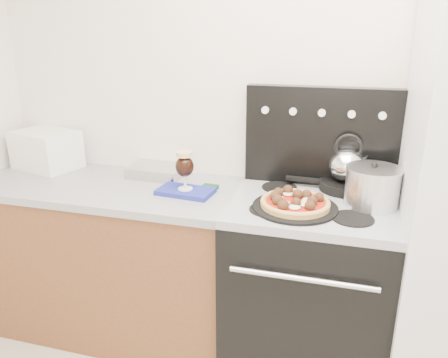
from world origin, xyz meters
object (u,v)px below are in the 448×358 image
(stove_body, at_px, (306,290))
(tea_kettle, at_px, (347,162))
(beer_glass, at_px, (185,170))
(toaster_oven, at_px, (47,150))
(stock_pot, at_px, (372,188))
(pizza, at_px, (295,201))
(base_cabinet, at_px, (112,260))
(oven_mitt, at_px, (185,191))
(skillet, at_px, (345,186))
(pizza_pan, at_px, (295,207))

(stove_body, xyz_separation_m, tea_kettle, (0.14, 0.21, 0.63))
(beer_glass, bearing_deg, toaster_oven, 168.36)
(stock_pot, bearing_deg, pizza, -159.04)
(toaster_oven, distance_m, beer_glass, 0.96)
(beer_glass, relative_size, tea_kettle, 0.98)
(base_cabinet, bearing_deg, oven_mitt, -3.96)
(skillet, xyz_separation_m, stock_pot, (0.12, -0.18, 0.06))
(base_cabinet, relative_size, pizza_pan, 3.77)
(stove_body, xyz_separation_m, toaster_oven, (-1.58, 0.19, 0.57))
(base_cabinet, bearing_deg, skillet, 8.26)
(pizza, distance_m, skillet, 0.37)
(tea_kettle, bearing_deg, skillet, 0.00)
(base_cabinet, distance_m, stock_pot, 1.48)
(base_cabinet, relative_size, toaster_oven, 4.13)
(beer_glass, relative_size, pizza_pan, 0.52)
(stove_body, bearing_deg, pizza, -125.89)
(toaster_oven, xyz_separation_m, tea_kettle, (1.72, 0.02, 0.06))
(stove_body, relative_size, pizza_pan, 2.29)
(oven_mitt, xyz_separation_m, pizza_pan, (0.56, -0.09, 0.01))
(oven_mitt, height_order, pizza_pan, pizza_pan)
(pizza_pan, height_order, pizza, pizza)
(base_cabinet, height_order, toaster_oven, toaster_oven)
(pizza_pan, bearing_deg, toaster_oven, 169.23)
(base_cabinet, relative_size, skillet, 5.73)
(pizza_pan, bearing_deg, beer_glass, 170.71)
(base_cabinet, distance_m, tea_kettle, 1.41)
(oven_mitt, height_order, beer_glass, beer_glass)
(toaster_oven, bearing_deg, tea_kettle, 15.49)
(pizza_pan, xyz_separation_m, tea_kettle, (0.21, 0.31, 0.14))
(base_cabinet, height_order, beer_glass, beer_glass)
(pizza, relative_size, skillet, 1.22)
(oven_mitt, bearing_deg, beer_glass, 0.00)
(skillet, bearing_deg, beer_glass, -164.54)
(stove_body, xyz_separation_m, stock_pot, (0.26, 0.03, 0.57))
(beer_glass, distance_m, pizza, 0.57)
(base_cabinet, xyz_separation_m, pizza, (1.03, -0.12, 0.52))
(tea_kettle, height_order, stock_pot, tea_kettle)
(base_cabinet, bearing_deg, beer_glass, -3.96)
(beer_glass, xyz_separation_m, skillet, (0.77, 0.21, -0.08))
(stove_body, xyz_separation_m, oven_mitt, (-0.63, -0.01, 0.47))
(toaster_oven, distance_m, oven_mitt, 0.97)
(beer_glass, relative_size, pizza, 0.65)
(beer_glass, bearing_deg, oven_mitt, 0.00)
(pizza_pan, bearing_deg, stock_pot, 20.96)
(skillet, bearing_deg, tea_kettle, 0.00)
(pizza, bearing_deg, oven_mitt, 170.71)
(stock_pot, bearing_deg, pizza_pan, -159.04)
(beer_glass, relative_size, stock_pot, 0.84)
(stove_body, height_order, beer_glass, beer_glass)
(base_cabinet, relative_size, stove_body, 1.65)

